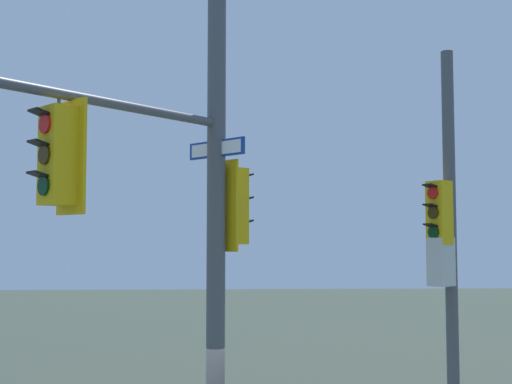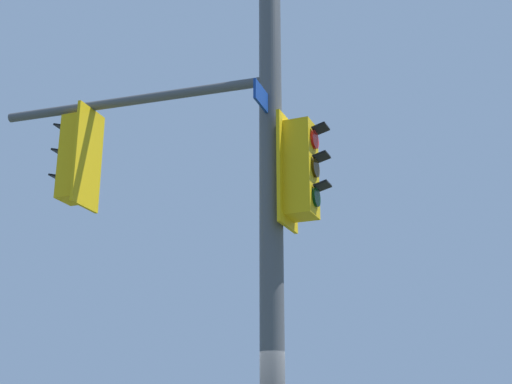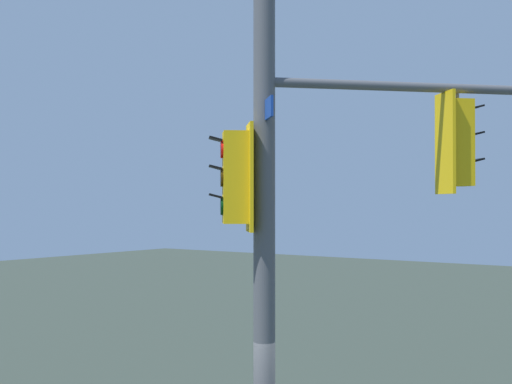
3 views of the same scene
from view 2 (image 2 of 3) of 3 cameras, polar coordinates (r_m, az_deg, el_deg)
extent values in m
cylinder|color=#4C4F54|center=(8.03, 1.20, 4.43)|extent=(0.26, 0.26, 9.80)
cylinder|color=#4C4F54|center=(8.94, -9.99, 7.37)|extent=(2.70, 2.52, 0.12)
cube|color=gold|center=(9.01, -14.44, 2.63)|extent=(0.47, 0.47, 1.10)
cube|color=gold|center=(8.92, -13.53, 2.78)|extent=(0.43, 0.42, 1.30)
cylinder|color=red|center=(9.23, -15.12, 4.46)|extent=(0.18, 0.17, 0.22)
cube|color=black|center=(9.32, -15.44, 5.07)|extent=(0.26, 0.26, 0.06)
cylinder|color=#352504|center=(9.10, -15.30, 2.49)|extent=(0.18, 0.17, 0.22)
cube|color=black|center=(9.19, -15.62, 3.13)|extent=(0.26, 0.26, 0.06)
cylinder|color=black|center=(8.99, -15.49, 0.47)|extent=(0.18, 0.17, 0.22)
cube|color=black|center=(9.07, -15.81, 1.13)|extent=(0.26, 0.26, 0.06)
cylinder|color=#4C4F54|center=(9.25, -14.13, 6.25)|extent=(0.04, 0.04, 0.15)
cube|color=gold|center=(7.79, 3.71, 1.82)|extent=(0.47, 0.46, 1.10)
cube|color=gold|center=(7.84, 2.54, 1.66)|extent=(0.44, 0.40, 1.30)
cylinder|color=red|center=(7.87, 4.80, 4.30)|extent=(0.18, 0.17, 0.22)
cube|color=black|center=(7.90, 5.30, 5.18)|extent=(0.26, 0.26, 0.06)
cylinder|color=#352504|center=(7.74, 4.87, 1.98)|extent=(0.18, 0.17, 0.22)
cube|color=black|center=(7.76, 5.37, 2.88)|extent=(0.26, 0.26, 0.06)
cylinder|color=black|center=(7.63, 4.94, -0.41)|extent=(0.18, 0.17, 0.22)
cube|color=black|center=(7.65, 5.45, 0.51)|extent=(0.26, 0.26, 0.06)
cube|color=navy|center=(8.18, 1.19, 6.83)|extent=(0.80, 0.79, 0.24)
cube|color=white|center=(8.19, 1.07, 6.81)|extent=(0.72, 0.71, 0.18)
camera|label=1|loc=(8.83, -63.90, 7.30)|focal=45.09mm
camera|label=3|loc=(15.57, 16.07, -8.98)|focal=49.20mm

